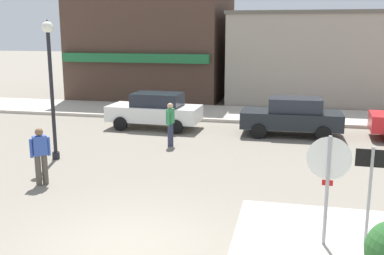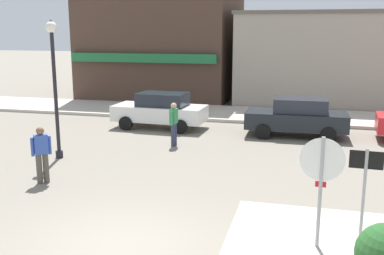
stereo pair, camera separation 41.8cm
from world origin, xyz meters
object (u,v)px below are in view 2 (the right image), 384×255
Objects in this scene: pedestrian_crossing_near at (42,153)px; pedestrian_crossing_far at (174,123)px; stop_sign at (321,178)px; parked_car_nearest at (160,110)px; lamp_post at (54,70)px; parked_car_second at (297,117)px; one_way_sign at (364,189)px.

pedestrian_crossing_near is 1.00× the size of pedestrian_crossing_far.
stop_sign is 12.05m from parked_car_nearest.
parked_car_second is at bearing 34.39° from lamp_post.
parked_car_nearest is (-6.50, 10.12, -0.71)m from stop_sign.
stop_sign is at bearing -17.47° from pedestrian_crossing_near.
pedestrian_crossing_far is (-4.38, -2.69, 0.06)m from parked_car_second.
parked_car_nearest is at bearing 178.54° from parked_car_second.
stop_sign reaches higher than parked_car_second.
one_way_sign is 9.96m from parked_car_second.
parked_car_second is 2.50× the size of pedestrian_crossing_far.
parked_car_second is at bearing -1.46° from parked_car_nearest.
stop_sign is at bearing -170.38° from one_way_sign.
lamp_post is 1.13× the size of parked_car_second.
pedestrian_crossing_near and pedestrian_crossing_far have the same top height.
lamp_post is (-9.09, 4.60, 1.63)m from one_way_sign.
stop_sign is 10.02m from parked_car_second.
one_way_sign is 1.30× the size of pedestrian_crossing_near.
stop_sign reaches higher than pedestrian_crossing_far.
parked_car_nearest is 7.85m from pedestrian_crossing_near.
stop_sign is 9.67m from lamp_post.
lamp_post is (-8.31, 4.74, 1.44)m from stop_sign.
parked_car_second is at bearing 93.75° from stop_sign.
one_way_sign is 1.30× the size of pedestrian_crossing_far.
pedestrian_crossing_far is (3.27, 2.55, -2.09)m from lamp_post.
pedestrian_crossing_near is (-0.89, -7.80, 0.06)m from parked_car_nearest.
parked_car_second is (-1.44, 9.84, -0.52)m from one_way_sign.
one_way_sign is at bearing -53.93° from parked_car_nearest.
lamp_post is at bearing -145.61° from parked_car_second.
pedestrian_crossing_near is at bearing -69.09° from lamp_post.
one_way_sign is 12.37m from parked_car_nearest.
parked_car_second is 5.14m from pedestrian_crossing_far.
parked_car_second is at bearing 31.55° from pedestrian_crossing_far.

